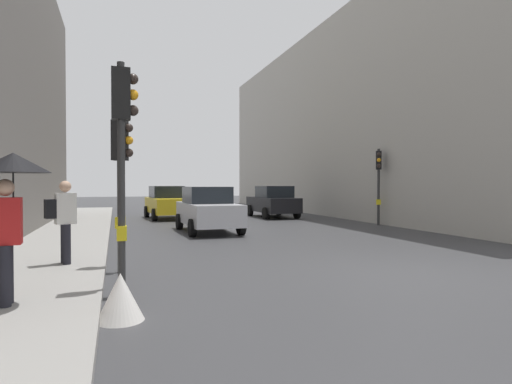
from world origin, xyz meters
TOP-DOWN VIEW (x-y plane):
  - ground_plane at (0.00, 0.00)m, footprint 120.00×120.00m
  - sidewalk_kerb at (-7.23, 6.00)m, footprint 2.61×40.00m
  - building_facade_right at (11.93, 17.55)m, footprint 12.00×31.63m
  - traffic_light_near_left at (-5.60, -0.02)m, footprint 0.43×0.24m
  - traffic_light_mid_street at (5.61, 9.33)m, footprint 0.37×0.44m
  - traffic_light_near_right at (-5.60, 2.02)m, footprint 0.45×0.33m
  - car_yellow_taxi at (-3.06, 16.14)m, footprint 2.26×4.32m
  - car_dark_suv at (2.71, 15.23)m, footprint 2.04×4.21m
  - car_silver_hatchback at (-2.29, 9.06)m, footprint 2.11×4.25m
  - pedestrian_with_umbrella at (-7.12, -0.63)m, footprint 1.00×1.00m
  - pedestrian_with_black_backpack at (-6.78, 2.52)m, footprint 0.65×0.44m
  - warning_sign_triangle at (-5.66, -1.34)m, footprint 0.64×0.64m

SIDE VIEW (x-z plane):
  - ground_plane at x=0.00m, z-range 0.00..0.00m
  - sidewalk_kerb at x=-7.23m, z-range 0.00..0.16m
  - warning_sign_triangle at x=-5.66m, z-range 0.00..0.65m
  - car_yellow_taxi at x=-3.06m, z-range 0.00..1.76m
  - car_dark_suv at x=2.71m, z-range 0.00..1.76m
  - car_silver_hatchback at x=-2.29m, z-range 0.00..1.76m
  - pedestrian_with_black_backpack at x=-6.78m, z-range 0.28..2.05m
  - pedestrian_with_umbrella at x=-7.12m, z-range 0.77..2.91m
  - traffic_light_near_right at x=-5.60m, z-range 0.63..3.92m
  - traffic_light_mid_street at x=5.61m, z-range 0.66..4.12m
  - traffic_light_near_left at x=-5.60m, z-range 0.73..4.59m
  - building_facade_right at x=11.93m, z-range 0.00..11.39m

